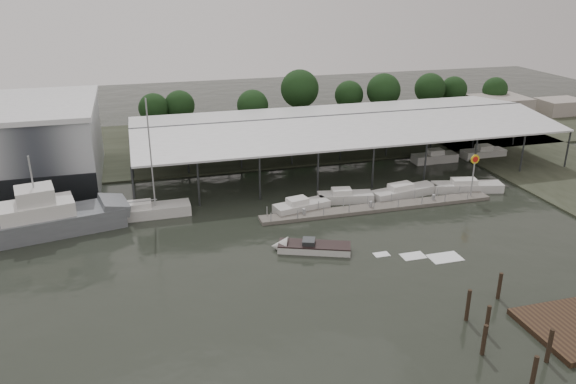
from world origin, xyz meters
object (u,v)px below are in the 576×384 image
object	(u,v)px
shell_fuel_sign	(474,168)
white_sailboat	(151,210)
grey_trawler	(50,219)
speedboat_underway	(308,247)

from	to	relation	value
shell_fuel_sign	white_sailboat	xyz separation A→B (m)	(-37.39, 5.04, -3.27)
shell_fuel_sign	grey_trawler	bearing A→B (deg)	175.93
shell_fuel_sign	white_sailboat	distance (m)	37.87
shell_fuel_sign	grey_trawler	size ratio (longest dim) A/B	0.34
shell_fuel_sign	speedboat_underway	distance (m)	24.59
grey_trawler	speedboat_underway	world-z (taller)	grey_trawler
shell_fuel_sign	white_sailboat	bearing A→B (deg)	172.32
white_sailboat	speedboat_underway	distance (m)	19.32
white_sailboat	shell_fuel_sign	bearing A→B (deg)	-8.47
speedboat_underway	white_sailboat	bearing A→B (deg)	-20.22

